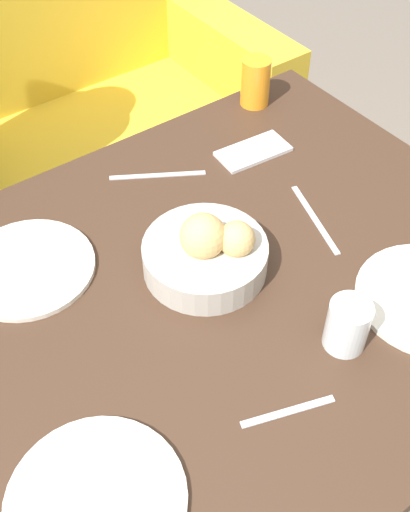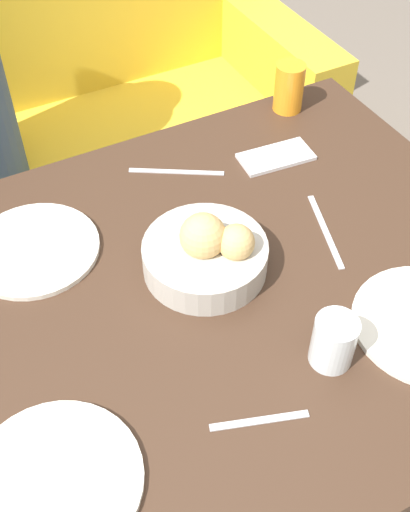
{
  "view_description": "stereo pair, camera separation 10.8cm",
  "coord_description": "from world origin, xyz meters",
  "px_view_note": "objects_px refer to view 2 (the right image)",
  "views": [
    {
      "loc": [
        -0.37,
        -0.55,
        1.52
      ],
      "look_at": [
        0.06,
        0.04,
        0.73
      ],
      "focal_mm": 45.0,
      "sensor_mm": 36.0,
      "label": 1
    },
    {
      "loc": [
        -0.28,
        -0.61,
        1.52
      ],
      "look_at": [
        0.06,
        0.04,
        0.73
      ],
      "focal_mm": 45.0,
      "sensor_mm": 36.0,
      "label": 2
    }
  ],
  "objects_px": {
    "plate_near_left": "(54,482)",
    "cell_phone": "(276,157)",
    "juice_glass": "(289,87)",
    "water_tumbler": "(334,341)",
    "fork_silver": "(325,231)",
    "couch": "(3,172)",
    "plate_far_center": "(34,249)",
    "knife_silver": "(176,172)",
    "spoon_coffee": "(259,421)",
    "bread_basket": "(207,253)"
  },
  "relations": [
    {
      "from": "couch",
      "to": "water_tumbler",
      "type": "xyz_separation_m",
      "value": [
        0.27,
        -1.17,
        0.43
      ]
    },
    {
      "from": "plate_far_center",
      "to": "spoon_coffee",
      "type": "xyz_separation_m",
      "value": [
        0.18,
        -0.47,
        -0.0
      ]
    },
    {
      "from": "couch",
      "to": "plate_far_center",
      "type": "distance_m",
      "value": 0.84
    },
    {
      "from": "fork_silver",
      "to": "plate_far_center",
      "type": "bearing_deg",
      "value": 157.67
    },
    {
      "from": "couch",
      "to": "cell_phone",
      "type": "relative_size",
      "value": 11.89
    },
    {
      "from": "couch",
      "to": "spoon_coffee",
      "type": "xyz_separation_m",
      "value": [
        0.12,
        -1.21,
        0.38
      ]
    },
    {
      "from": "plate_near_left",
      "to": "water_tumbler",
      "type": "relative_size",
      "value": 2.72
    },
    {
      "from": "knife_silver",
      "to": "cell_phone",
      "type": "xyz_separation_m",
      "value": [
        0.2,
        -0.05,
        0.0
      ]
    },
    {
      "from": "fork_silver",
      "to": "cell_phone",
      "type": "xyz_separation_m",
      "value": [
        0.03,
        0.22,
        0.0
      ]
    },
    {
      "from": "plate_near_left",
      "to": "bread_basket",
      "type": "bearing_deg",
      "value": 34.43
    },
    {
      "from": "cell_phone",
      "to": "spoon_coffee",
      "type": "bearing_deg",
      "value": -124.35
    },
    {
      "from": "knife_silver",
      "to": "couch",
      "type": "bearing_deg",
      "value": 111.13
    },
    {
      "from": "plate_near_left",
      "to": "spoon_coffee",
      "type": "height_order",
      "value": "plate_near_left"
    },
    {
      "from": "bread_basket",
      "to": "water_tumbler",
      "type": "xyz_separation_m",
      "value": [
        0.08,
        -0.25,
        0.01
      ]
    },
    {
      "from": "couch",
      "to": "juice_glass",
      "type": "height_order",
      "value": "couch"
    },
    {
      "from": "spoon_coffee",
      "to": "cell_phone",
      "type": "height_order",
      "value": "cell_phone"
    },
    {
      "from": "couch",
      "to": "plate_far_center",
      "type": "relative_size",
      "value": 8.03
    },
    {
      "from": "knife_silver",
      "to": "plate_far_center",
      "type": "bearing_deg",
      "value": -166.1
    },
    {
      "from": "juice_glass",
      "to": "plate_near_left",
      "type": "bearing_deg",
      "value": -141.58
    },
    {
      "from": "water_tumbler",
      "to": "knife_silver",
      "type": "relative_size",
      "value": 0.51
    },
    {
      "from": "couch",
      "to": "juice_glass",
      "type": "distance_m",
      "value": 0.92
    },
    {
      "from": "fork_silver",
      "to": "knife_silver",
      "type": "xyz_separation_m",
      "value": [
        -0.17,
        0.28,
        0.0
      ]
    },
    {
      "from": "fork_silver",
      "to": "spoon_coffee",
      "type": "xyz_separation_m",
      "value": [
        -0.3,
        -0.27,
        0.0
      ]
    },
    {
      "from": "bread_basket",
      "to": "fork_silver",
      "type": "bearing_deg",
      "value": -4.96
    },
    {
      "from": "couch",
      "to": "spoon_coffee",
      "type": "height_order",
      "value": "couch"
    },
    {
      "from": "juice_glass",
      "to": "cell_phone",
      "type": "xyz_separation_m",
      "value": [
        -0.12,
        -0.14,
        -0.05
      ]
    },
    {
      "from": "plate_near_left",
      "to": "cell_phone",
      "type": "bearing_deg",
      "value": 35.61
    },
    {
      "from": "plate_far_center",
      "to": "juice_glass",
      "type": "xyz_separation_m",
      "value": [
        0.64,
        0.16,
        0.05
      ]
    },
    {
      "from": "plate_near_left",
      "to": "fork_silver",
      "type": "distance_m",
      "value": 0.63
    },
    {
      "from": "plate_near_left",
      "to": "knife_silver",
      "type": "relative_size",
      "value": 1.4
    },
    {
      "from": "juice_glass",
      "to": "water_tumbler",
      "type": "height_order",
      "value": "juice_glass"
    },
    {
      "from": "juice_glass",
      "to": "water_tumbler",
      "type": "bearing_deg",
      "value": -117.19
    },
    {
      "from": "plate_near_left",
      "to": "plate_far_center",
      "type": "bearing_deg",
      "value": 75.97
    },
    {
      "from": "juice_glass",
      "to": "spoon_coffee",
      "type": "xyz_separation_m",
      "value": [
        -0.46,
        -0.64,
        -0.05
      ]
    },
    {
      "from": "knife_silver",
      "to": "water_tumbler",
      "type": "bearing_deg",
      "value": -88.64
    },
    {
      "from": "water_tumbler",
      "to": "spoon_coffee",
      "type": "relative_size",
      "value": 0.62
    },
    {
      "from": "plate_near_left",
      "to": "cell_phone",
      "type": "xyz_separation_m",
      "value": [
        0.62,
        0.45,
        -0.0
      ]
    },
    {
      "from": "plate_far_center",
      "to": "bread_basket",
      "type": "bearing_deg",
      "value": -35.47
    },
    {
      "from": "spoon_coffee",
      "to": "cell_phone",
      "type": "xyz_separation_m",
      "value": [
        0.34,
        0.49,
        0.0
      ]
    },
    {
      "from": "knife_silver",
      "to": "spoon_coffee",
      "type": "relative_size",
      "value": 1.22
    },
    {
      "from": "spoon_coffee",
      "to": "bread_basket",
      "type": "bearing_deg",
      "value": 76.38
    },
    {
      "from": "couch",
      "to": "cell_phone",
      "type": "bearing_deg",
      "value": -57.58
    },
    {
      "from": "plate_far_center",
      "to": "fork_silver",
      "type": "height_order",
      "value": "plate_far_center"
    },
    {
      "from": "spoon_coffee",
      "to": "cell_phone",
      "type": "distance_m",
      "value": 0.6
    },
    {
      "from": "juice_glass",
      "to": "knife_silver",
      "type": "distance_m",
      "value": 0.33
    },
    {
      "from": "bread_basket",
      "to": "couch",
      "type": "bearing_deg",
      "value": 101.62
    },
    {
      "from": "couch",
      "to": "fork_silver",
      "type": "relative_size",
      "value": 10.01
    },
    {
      "from": "couch",
      "to": "fork_silver",
      "type": "bearing_deg",
      "value": -65.81
    },
    {
      "from": "plate_near_left",
      "to": "cell_phone",
      "type": "relative_size",
      "value": 1.52
    },
    {
      "from": "water_tumbler",
      "to": "knife_silver",
      "type": "bearing_deg",
      "value": 91.36
    }
  ]
}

